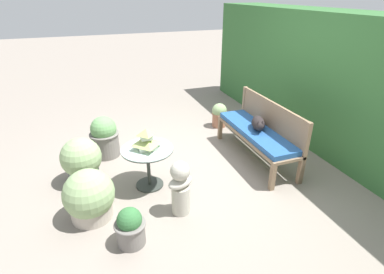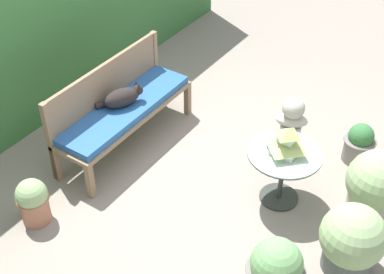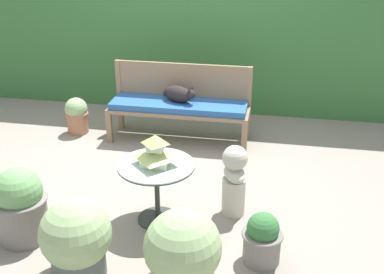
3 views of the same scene
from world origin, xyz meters
name	(u,v)px [view 3 (image 3 of 3)]	position (x,y,z in m)	size (l,w,h in m)	color
ground	(152,178)	(0.00, 0.00, 0.00)	(30.00, 30.00, 0.00)	gray
foliage_hedge_back	(193,29)	(0.00, 2.34, 1.01)	(6.40, 0.88, 2.03)	#336633
garden_bench	(179,108)	(0.09, 0.94, 0.40)	(1.62, 0.48, 0.48)	#7F664C
bench_backrest	(183,84)	(0.09, 1.16, 0.63)	(1.62, 0.06, 0.87)	#7F664C
cat	(179,94)	(0.09, 0.96, 0.57)	(0.42, 0.36, 0.21)	black
patio_table	(157,177)	(0.24, -0.70, 0.43)	(0.65, 0.65, 0.54)	#2D332D
pagoda_birdhouse	(156,152)	(0.24, -0.70, 0.66)	(0.29, 0.29, 0.27)	#B2BCA8
garden_bust	(234,179)	(0.88, -0.48, 0.35)	(0.28, 0.35, 0.66)	#B7B2A3
potted_plant_path_edge	(77,115)	(-1.17, 0.93, 0.23)	(0.28, 0.28, 0.44)	#9E664C
potted_plant_patio_mid	(76,240)	(-0.15, -1.49, 0.31)	(0.52, 0.52, 0.62)	#4C5651
potted_plant_bench_right	(262,239)	(1.16, -1.09, 0.20)	(0.32, 0.32, 0.42)	slate
potted_plant_table_far	(21,205)	(-0.77, -1.15, 0.31)	(0.44, 0.44, 0.63)	slate
potted_plant_bench_left	(183,252)	(0.62, -1.44, 0.27)	(0.55, 0.55, 0.59)	#ADA393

